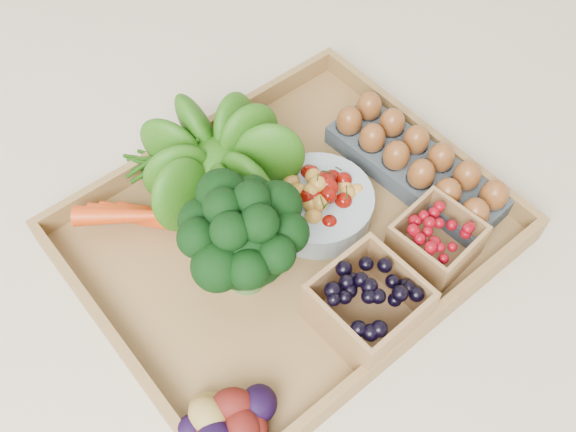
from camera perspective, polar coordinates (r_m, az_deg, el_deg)
ground at (r=0.91m, az=0.00°, el=-2.16°), size 4.00×4.00×0.00m
tray at (r=0.90m, az=0.00°, el=-1.90°), size 0.55×0.45×0.01m
carrots at (r=0.89m, az=-10.46°, el=-0.43°), size 0.19×0.14×0.05m
lettuce at (r=0.89m, az=-6.47°, el=5.32°), size 0.15×0.15×0.15m
broccoli at (r=0.80m, az=-3.86°, el=-3.48°), size 0.16×0.16×0.13m
cherry_bowl at (r=0.90m, az=2.63°, el=1.03°), size 0.16×0.16×0.04m
egg_carton at (r=0.96m, az=11.24°, el=4.11°), size 0.12×0.28×0.03m
potatoes at (r=0.75m, az=-5.64°, el=-17.76°), size 0.13×0.13×0.08m
punnet_blackberry at (r=0.80m, az=7.09°, el=-7.86°), size 0.12×0.12×0.08m
punnet_raspberry at (r=0.87m, az=12.99°, el=-2.14°), size 0.10×0.10×0.07m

